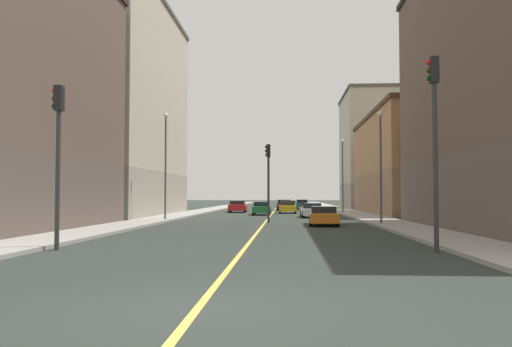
# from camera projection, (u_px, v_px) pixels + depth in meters

# --- Properties ---
(ground_plane) EXTENTS (400.00, 400.00, 0.00)m
(ground_plane) POSITION_uv_depth(u_px,v_px,m) (198.00, 308.00, 8.81)
(ground_plane) COLOR #2B322E
(ground_plane) RESTS_ON ground
(sidewalk_left) EXTENTS (2.96, 168.00, 0.15)m
(sidewalk_left) POSITION_uv_depth(u_px,v_px,m) (349.00, 212.00, 57.20)
(sidewalk_left) COLOR #9E9B93
(sidewalk_left) RESTS_ON ground
(sidewalk_right) EXTENTS (2.96, 168.00, 0.15)m
(sidewalk_right) POSITION_uv_depth(u_px,v_px,m) (198.00, 212.00, 58.18)
(sidewalk_right) COLOR #9E9B93
(sidewalk_right) RESTS_ON ground
(lane_center_stripe) EXTENTS (0.16, 154.00, 0.01)m
(lane_center_stripe) POSITION_uv_depth(u_px,v_px,m) (273.00, 213.00, 57.69)
(lane_center_stripe) COLOR #E5D14C
(lane_center_stripe) RESTS_ON ground
(building_left_mid) EXTENTS (12.11, 22.81, 10.16)m
(building_left_mid) POSITION_uv_depth(u_px,v_px,m) (428.00, 164.00, 52.17)
(building_left_mid) COLOR #8F6B4F
(building_left_mid) RESTS_ON ground
(building_left_far) EXTENTS (12.11, 14.51, 16.59)m
(building_left_far) POSITION_uv_depth(u_px,v_px,m) (386.00, 151.00, 74.43)
(building_left_far) COLOR #9D9688
(building_left_far) RESTS_ON ground
(building_right_midblock) EXTENTS (12.11, 22.45, 20.34)m
(building_right_midblock) POSITION_uv_depth(u_px,v_px,m) (104.00, 109.00, 49.25)
(building_right_midblock) COLOR #9D9688
(building_right_midblock) RESTS_ON ground
(traffic_light_left_near) EXTENTS (0.40, 0.32, 6.66)m
(traffic_light_left_near) POSITION_uv_depth(u_px,v_px,m) (434.00, 127.00, 17.58)
(traffic_light_left_near) COLOR #2D2D2D
(traffic_light_left_near) RESTS_ON ground
(traffic_light_right_near) EXTENTS (0.40, 0.32, 5.83)m
(traffic_light_right_near) POSITION_uv_depth(u_px,v_px,m) (58.00, 143.00, 18.33)
(traffic_light_right_near) COLOR #2D2D2D
(traffic_light_right_near) RESTS_ON ground
(traffic_light_median_far) EXTENTS (0.40, 0.32, 5.56)m
(traffic_light_median_far) POSITION_uv_depth(u_px,v_px,m) (268.00, 171.00, 36.77)
(traffic_light_median_far) COLOR #2D2D2D
(traffic_light_median_far) RESTS_ON ground
(street_lamp_left_near) EXTENTS (0.36, 0.36, 7.19)m
(street_lamp_left_near) POSITION_uv_depth(u_px,v_px,m) (381.00, 155.00, 33.16)
(street_lamp_left_near) COLOR #4C4C51
(street_lamp_left_near) RESTS_ON ground
(street_lamp_right_near) EXTENTS (0.36, 0.36, 7.99)m
(street_lamp_right_near) POSITION_uv_depth(u_px,v_px,m) (166.00, 156.00, 38.93)
(street_lamp_right_near) COLOR #4C4C51
(street_lamp_right_near) RESTS_ON ground
(street_lamp_left_far) EXTENTS (0.36, 0.36, 7.83)m
(street_lamp_left_far) POSITION_uv_depth(u_px,v_px,m) (343.00, 168.00, 55.49)
(street_lamp_left_far) COLOR #4C4C51
(street_lamp_left_far) RESTS_ON ground
(car_yellow) EXTENTS (1.88, 3.92, 1.34)m
(car_yellow) POSITION_uv_depth(u_px,v_px,m) (288.00, 207.00, 55.91)
(car_yellow) COLOR gold
(car_yellow) RESTS_ON ground
(car_red) EXTENTS (2.05, 4.46, 1.32)m
(car_red) POSITION_uv_depth(u_px,v_px,m) (238.00, 207.00, 58.96)
(car_red) COLOR red
(car_red) RESTS_ON ground
(car_orange) EXTENTS (1.98, 4.04, 1.22)m
(car_orange) POSITION_uv_depth(u_px,v_px,m) (324.00, 216.00, 33.09)
(car_orange) COLOR orange
(car_orange) RESTS_ON ground
(car_teal) EXTENTS (1.83, 4.00, 1.30)m
(car_teal) POSITION_uv_depth(u_px,v_px,m) (302.00, 204.00, 77.26)
(car_teal) COLOR #196670
(car_teal) RESTS_ON ground
(car_green) EXTENTS (1.83, 4.06, 1.29)m
(car_green) POSITION_uv_depth(u_px,v_px,m) (262.00, 208.00, 50.97)
(car_green) COLOR #1E6B38
(car_green) RESTS_ON ground
(car_maroon) EXTENTS (2.05, 4.39, 1.37)m
(car_maroon) POSITION_uv_depth(u_px,v_px,m) (284.00, 205.00, 66.31)
(car_maroon) COLOR maroon
(car_maroon) RESTS_ON ground
(car_white) EXTENTS (1.91, 4.25, 1.26)m
(car_white) POSITION_uv_depth(u_px,v_px,m) (311.00, 210.00, 45.09)
(car_white) COLOR white
(car_white) RESTS_ON ground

